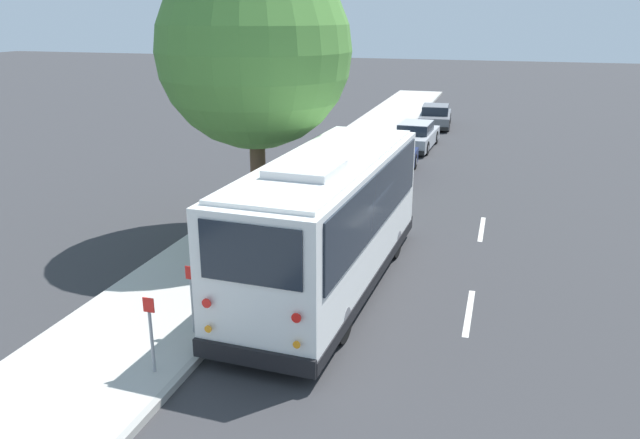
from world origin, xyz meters
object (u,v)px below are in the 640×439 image
Objects in this scene: shuttle_bus at (328,216)px; sign_post_near at (151,334)px; parked_sedan_gray at (435,117)px; sign_post_far at (192,299)px; parked_sedan_navy at (392,162)px; parked_sedan_silver at (416,136)px; fire_hydrant at (333,185)px; street_tree at (256,37)px.

shuttle_bus is 5.28m from sign_post_near.
sign_post_far is at bearing 172.26° from parked_sedan_gray.
parked_sedan_navy is at bearing 174.46° from parked_sedan_gray.
parked_sedan_silver reaches higher than fire_hydrant.
parked_sedan_silver is 22.16m from sign_post_near.
sign_post_far reaches higher than fire_hydrant.
shuttle_bus is 11.57m from parked_sedan_navy.
parked_sedan_silver is (5.81, -0.14, 0.01)m from parked_sedan_navy.
shuttle_bus is 5.93× the size of sign_post_near.
parked_sedan_silver is 6.51m from parked_sedan_gray.
sign_post_far is (-6.42, -1.04, -4.93)m from street_tree.
sign_post_far reaches higher than parked_sedan_gray.
parked_sedan_navy is 4.35m from fire_hydrant.
parked_sedan_navy reaches higher than fire_hydrant.
parked_sedan_gray is (12.32, -0.36, 0.00)m from parked_sedan_navy.
street_tree is 9.44m from sign_post_near.
street_tree is at bearing 162.06° from parked_sedan_navy.
sign_post_far is (1.58, 0.00, -0.01)m from sign_post_near.
street_tree is 6.83m from fire_hydrant.
street_tree reaches higher than fire_hydrant.
fire_hydrant is at bearing -14.87° from street_tree.
street_tree is (-8.30, 2.51, 5.24)m from parked_sedan_navy.
parked_sedan_silver is at bearing 174.23° from parked_sedan_gray.
shuttle_bus reaches higher than parked_sedan_navy.
sign_post_near is at bearing -172.58° from street_tree.
street_tree is 6.01× the size of sign_post_far.
street_tree reaches higher than parked_sedan_silver.
sign_post_near is (-22.10, 1.62, 0.31)m from parked_sedan_silver.
street_tree is 5.91× the size of sign_post_near.
sign_post_far is (-27.03, 1.83, 0.31)m from parked_sedan_gray.
sign_post_near is 1.85× the size of fire_hydrant.
shuttle_bus is at bearing -136.56° from street_tree.
street_tree is at bearing 7.42° from sign_post_near.
parked_sedan_navy is 1.04× the size of parked_sedan_gray.
shuttle_bus is at bearing -22.40° from sign_post_near.
parked_sedan_navy is at bearing 5.10° from shuttle_bus.
shuttle_bus is 1.89× the size of parked_sedan_silver.
parked_sedan_gray is at bearing -3.88° from sign_post_far.
parked_sedan_silver is 20.59m from sign_post_far.
parked_sedan_navy is at bearing -18.80° from fire_hydrant.
parked_sedan_silver is at bearing 3.77° from shuttle_bus.
shuttle_bus is 17.34m from parked_sedan_silver.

